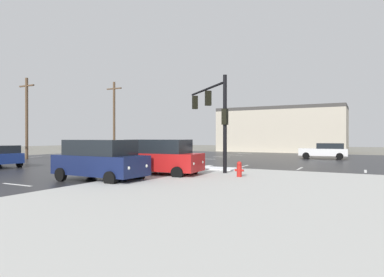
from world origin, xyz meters
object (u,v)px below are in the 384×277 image
Objects in this scene: suv_navy at (100,159)px; utility_pole_far at (114,117)px; traffic_signal_mast at (214,109)px; fire_hydrant at (239,169)px; utility_pole_mid at (27,116)px; suv_red at (159,157)px; sedan_white at (324,151)px.

utility_pole_far reaches higher than suv_navy.
traffic_signal_mast is 4.92m from fire_hydrant.
utility_pole_far is at bearing 131.69° from suv_navy.
suv_navy is 0.60× the size of utility_pole_mid.
utility_pole_far is at bearing 133.24° from suv_red.
suv_navy is (-5.77, -3.97, 0.55)m from fire_hydrant.
suv_navy and suv_red have the same top height.
suv_red reaches higher than sedan_white.
suv_red is at bearing 104.07° from traffic_signal_mast.
suv_navy is 0.55× the size of utility_pole_far.
fire_hydrant is at bearing 179.70° from traffic_signal_mast.
utility_pole_mid reaches higher than suv_navy.
traffic_signal_mast is 21.73m from utility_pole_far.
utility_pole_mid is 9.62m from utility_pole_far.
suv_navy reaches higher than sedan_white.
sedan_white is (4.76, 16.54, -3.08)m from traffic_signal_mast.
utility_pole_mid reaches higher than sedan_white.
suv_red is (-4.44, -0.80, 0.55)m from fire_hydrant.
utility_pole_mid reaches higher than traffic_signal_mast.
suv_red is 22.50m from utility_pole_far.
suv_red is at bearing -42.42° from utility_pole_far.
suv_red is 0.60× the size of utility_pole_mid.
utility_pole_far is at bearing 68.09° from utility_pole_mid.
traffic_signal_mast is 0.68× the size of utility_pole_mid.
fire_hydrant is 4.54m from suv_red.
utility_pole_mid is at bearing 158.78° from suv_red.
suv_navy is at bearing -145.45° from fire_hydrant.
suv_navy is (-3.22, -6.46, -2.85)m from traffic_signal_mast.
utility_pole_far is at bearing 145.75° from fire_hydrant.
utility_pole_mid is at bearing 21.69° from sedan_white.
sedan_white is at bearing -62.10° from traffic_signal_mast.
utility_pole_mid is at bearing -111.91° from utility_pole_far.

